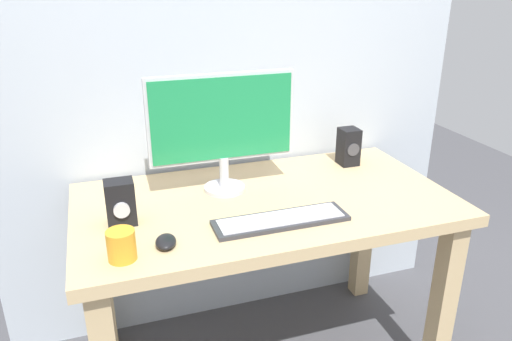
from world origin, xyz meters
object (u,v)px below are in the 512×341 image
Objects in this scene: mouse at (166,242)px; coffee_mug at (121,245)px; keyboard_primary at (281,220)px; monitor at (222,124)px; speaker_right at (349,147)px; desk at (265,227)px; audio_controller at (120,203)px.

coffee_mug reaches higher than mouse.
keyboard_primary is at bearing 14.92° from mouse.
mouse is (-0.40, -0.03, 0.01)m from keyboard_primary.
mouse is at bearing -128.16° from monitor.
speaker_right is 1.73× the size of coffee_mug.
desk is at bearing 85.94° from keyboard_primary.
audio_controller is (-0.12, 0.20, 0.06)m from mouse.
monitor reaches higher than mouse.
keyboard_primary is 0.40m from mouse.
audio_controller reaches higher than keyboard_primary.
monitor reaches higher than coffee_mug.
speaker_right is at bearing 14.48° from audio_controller.
speaker_right reaches higher than mouse.
desk is 9.03× the size of audio_controller.
speaker_right is 1.05× the size of audio_controller.
keyboard_primary is (0.11, -0.33, -0.26)m from monitor.
monitor is 3.60× the size of audio_controller.
keyboard_primary is at bearing 7.21° from coffee_mug.
mouse is 0.14m from coffee_mug.
keyboard_primary is 0.54m from coffee_mug.
speaker_right is (0.48, 0.42, 0.07)m from keyboard_primary.
desk is 14.94× the size of coffee_mug.
keyboard_primary is 0.65m from speaker_right.
monitor is 0.62m from coffee_mug.
mouse is 0.58× the size of speaker_right.
desk is 0.63m from coffee_mug.
speaker_right reaches higher than desk.
keyboard_primary is 4.97× the size of coffee_mug.
desk is at bearing 25.78° from coffee_mug.
mouse is 0.61× the size of audio_controller.
keyboard_primary is (-0.01, -0.20, 0.13)m from desk.
audio_controller is at bearing -157.44° from monitor.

